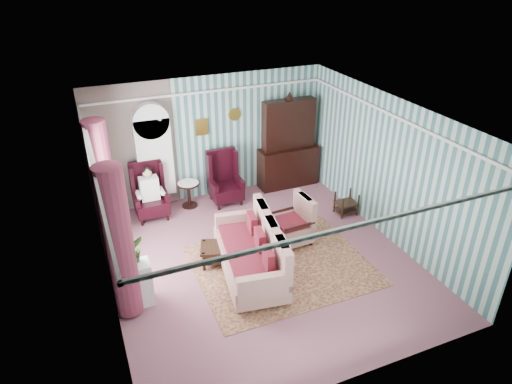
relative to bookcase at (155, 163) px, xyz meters
name	(u,v)px	position (x,y,z in m)	size (l,w,h in m)	color
floor	(261,261)	(1.35, -2.84, -1.12)	(6.00, 6.00, 0.00)	#824B55
room_shell	(224,168)	(0.73, -2.66, 0.89)	(5.53, 6.02, 2.91)	#396867
bookcase	(155,163)	(0.00, 0.00, 0.00)	(0.80, 0.28, 2.24)	silver
dresser_hutch	(289,141)	(3.25, -0.12, 0.06)	(1.50, 0.56, 2.36)	black
wingback_left	(150,192)	(-0.25, -0.39, -0.50)	(0.76, 0.80, 1.25)	black
wingback_right	(225,178)	(1.50, -0.39, -0.50)	(0.76, 0.80, 1.25)	black
seated_woman	(150,193)	(-0.25, -0.39, -0.53)	(0.44, 0.40, 1.18)	white
round_side_table	(189,195)	(0.65, -0.24, -0.82)	(0.50, 0.50, 0.60)	black
nest_table	(346,203)	(3.82, -1.94, -0.85)	(0.45, 0.38, 0.54)	black
plant_stand	(135,285)	(-1.05, -3.14, -0.72)	(0.55, 0.35, 0.80)	white
rug	(282,265)	(1.65, -3.14, -1.11)	(3.20, 2.60, 0.01)	#4D191B
sofa	(249,251)	(1.00, -3.13, -0.61)	(2.18, 0.97, 1.01)	beige
floral_armchair	(291,223)	(2.17, -2.46, -0.69)	(0.81, 0.87, 0.87)	#B7AE8E
coffee_table	(226,254)	(0.71, -2.65, -0.92)	(0.94, 0.53, 0.39)	black
potted_plant_a	(130,258)	(-1.07, -3.23, -0.11)	(0.37, 0.32, 0.41)	#255219
potted_plant_b	(135,249)	(-0.96, -3.05, -0.08)	(0.27, 0.21, 0.48)	#1F531A
potted_plant_c	(128,255)	(-1.08, -3.10, -0.14)	(0.20, 0.20, 0.35)	#1A541C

